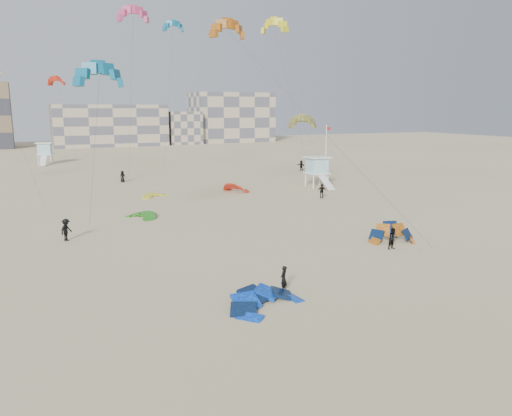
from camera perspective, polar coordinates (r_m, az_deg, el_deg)
name	(u,v)px	position (r m, az deg, el deg)	size (l,w,h in m)	color
ground	(281,295)	(29.93, 2.84, -9.88)	(320.00, 320.00, 0.00)	#CDB58A
kite_ground_blue	(267,306)	(28.34, 1.23, -11.11)	(4.82, 4.88, 1.40)	blue
kite_ground_orange	(392,242)	(42.60, 15.29, -3.81)	(3.89, 2.76, 2.69)	orange
kite_ground_green	(142,218)	(51.72, -12.94, -1.07)	(3.46, 3.60, 0.88)	#2F831B
kite_ground_red_far	(236,192)	(66.16, -2.31, 1.87)	(3.72, 3.37, 1.97)	red
kite_ground_yellow	(154,197)	(63.69, -11.60, 1.28)	(3.18, 3.33, 0.59)	gold
kitesurfer_main	(284,279)	(30.19, 3.17, -8.08)	(0.58, 0.38, 1.59)	black
kitesurfer_b	(393,239)	(40.42, 15.41, -3.39)	(0.82, 0.64, 1.68)	black
kitesurfer_c	(66,230)	(44.25, -20.87, -2.35)	(1.21, 0.70, 1.88)	black
kitesurfer_d	(322,191)	(61.60, 7.54, 1.92)	(1.04, 0.43, 1.77)	black
kitesurfer_e	(123,176)	(77.36, -15.01, 3.50)	(0.83, 0.54, 1.71)	black
kitesurfer_f	(301,165)	(89.16, 5.19, 4.86)	(1.70, 0.54, 1.83)	black
kite_fly_teal_a	(99,77)	(40.73, -17.47, 14.10)	(3.97, 5.49, 13.43)	#0C6184
kite_fly_orange	(228,31)	(53.38, -3.23, 19.58)	(8.23, 24.94, 18.64)	orange
kite_fly_pink	(133,16)	(69.19, -13.88, 20.57)	(4.20, 10.09, 22.46)	#D34161
kite_fly_olive	(302,123)	(70.33, 5.32, 9.68)	(4.85, 10.45, 9.38)	olive
kite_fly_yellow	(274,27)	(80.49, 2.07, 19.97)	(11.24, 6.07, 23.25)	gold
kite_fly_teal_b	(173,27)	(90.16, -9.42, 19.73)	(5.60, 6.68, 24.37)	#0C6184
kite_fly_red	(56,82)	(91.55, -21.87, 13.25)	(4.25, 9.11, 15.46)	red
lifeguard_tower_near	(317,172)	(70.58, 6.98, 4.11)	(3.10, 5.83, 4.24)	white
lifeguard_tower_far	(45,153)	(107.69, -22.96, 5.76)	(3.54, 6.15, 4.29)	white
flagpole	(326,155)	(69.86, 7.99, 6.02)	(0.70, 0.11, 8.67)	white
condo_mid	(109,125)	(156.49, -16.44, 9.06)	(32.00, 16.00, 12.00)	tan
condo_east	(231,117)	(168.92, -2.83, 10.30)	(26.00, 14.00, 16.00)	tan
condo_fill_right	(183,128)	(159.31, -8.37, 9.06)	(10.00, 10.00, 10.00)	tan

